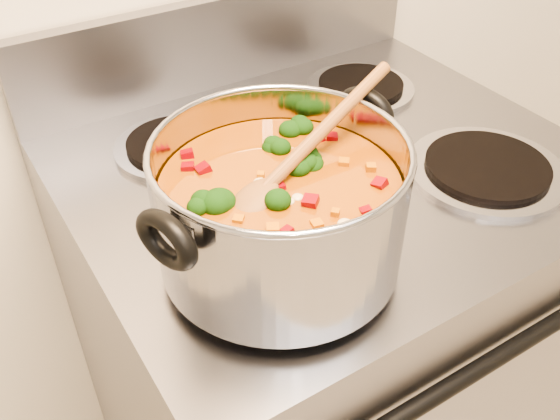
# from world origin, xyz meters

# --- Properties ---
(electric_range) EXTENTS (0.78, 0.70, 1.08)m
(electric_range) POSITION_xyz_m (0.06, 1.16, 0.47)
(electric_range) COLOR gray
(electric_range) RESTS_ON ground
(stockpot) EXTENTS (0.35, 0.29, 0.17)m
(stockpot) POSITION_xyz_m (-0.13, 1.00, 1.01)
(stockpot) COLOR #A0A0A8
(stockpot) RESTS_ON electric_range
(wooden_spoon) EXTENTS (0.28, 0.11, 0.09)m
(wooden_spoon) POSITION_xyz_m (-0.11, 1.01, 1.07)
(wooden_spoon) COLOR brown
(wooden_spoon) RESTS_ON stockpot
(cooktop_crumbs) EXTENTS (0.11, 0.11, 0.01)m
(cooktop_crumbs) POSITION_xyz_m (-0.01, 0.89, 0.92)
(cooktop_crumbs) COLOR black
(cooktop_crumbs) RESTS_ON electric_range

